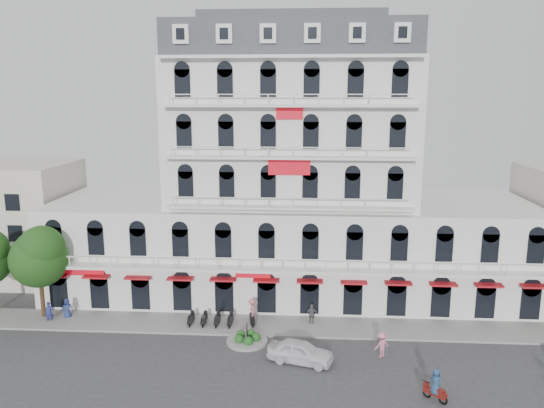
% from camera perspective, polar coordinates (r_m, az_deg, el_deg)
% --- Properties ---
extents(ground, '(120.00, 120.00, 0.00)m').
position_cam_1_polar(ground, '(37.10, 1.10, -18.91)').
color(ground, '#38383A').
rests_on(ground, ground).
extents(sidewalk, '(53.00, 4.00, 0.16)m').
position_cam_1_polar(sidewalk, '(45.04, 1.63, -12.99)').
color(sidewalk, gray).
rests_on(sidewalk, ground).
extents(main_building, '(45.00, 15.00, 25.80)m').
position_cam_1_polar(main_building, '(50.71, 2.06, 1.55)').
color(main_building, silver).
rests_on(main_building, ground).
extents(flank_building_west, '(14.00, 10.00, 12.00)m').
position_cam_1_polar(flank_building_west, '(62.00, -26.85, -1.59)').
color(flank_building_west, beige).
rests_on(flank_building_west, ground).
extents(traffic_island, '(3.20, 3.20, 1.60)m').
position_cam_1_polar(traffic_island, '(42.46, -2.70, -14.34)').
color(traffic_island, gray).
rests_on(traffic_island, ground).
extents(parked_scooter_row, '(4.40, 1.80, 1.10)m').
position_cam_1_polar(parked_scooter_row, '(45.53, -6.60, -12.90)').
color(parked_scooter_row, black).
rests_on(parked_scooter_row, ground).
extents(tree_west_inner, '(4.76, 4.76, 8.25)m').
position_cam_1_polar(tree_west_inner, '(48.83, -23.79, -5.01)').
color(tree_west_inner, '#382314').
rests_on(tree_west_inner, ground).
extents(parked_car, '(5.08, 3.08, 1.62)m').
position_cam_1_polar(parked_car, '(39.48, 3.07, -15.57)').
color(parked_car, white).
rests_on(parked_car, ground).
extents(rider_east, '(1.37, 1.24, 2.18)m').
position_cam_1_polar(rider_east, '(36.45, 17.20, -18.10)').
color(rider_east, maroon).
rests_on(rider_east, ground).
extents(rider_center, '(0.91, 1.69, 2.35)m').
position_cam_1_polar(rider_center, '(44.83, -2.17, -11.47)').
color(rider_center, black).
rests_on(rider_center, ground).
extents(pedestrian_left, '(1.04, 0.91, 1.79)m').
position_cam_1_polar(pedestrian_left, '(49.48, -21.16, -10.46)').
color(pedestrian_left, navy).
rests_on(pedestrian_left, ground).
extents(pedestrian_mid, '(1.11, 0.49, 1.86)m').
position_cam_1_polar(pedestrian_mid, '(45.13, 4.31, -11.78)').
color(pedestrian_mid, '#55545B').
rests_on(pedestrian_mid, ground).
extents(pedestrian_right, '(1.41, 1.24, 1.90)m').
position_cam_1_polar(pedestrian_right, '(40.86, 11.70, -14.60)').
color(pedestrian_right, pink).
rests_on(pedestrian_right, ground).
extents(pedestrian_far, '(0.80, 0.69, 1.85)m').
position_cam_1_polar(pedestrian_far, '(49.14, -22.84, -10.71)').
color(pedestrian_far, navy).
rests_on(pedestrian_far, ground).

